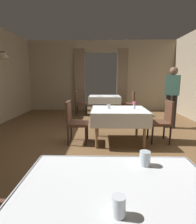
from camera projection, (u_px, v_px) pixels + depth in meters
ground at (100, 144)px, 3.82m from camera, size 10.08×10.08×0.00m
wall_back at (101, 76)px, 7.63m from camera, size 6.40×0.27×3.00m
dining_table_near at (118, 209)px, 1.03m from camera, size 1.26×1.03×0.75m
dining_table_mid at (119, 114)px, 3.83m from camera, size 1.20×1.01×0.75m
dining_table_far at (105, 99)px, 6.67m from camera, size 1.19×0.92×0.75m
chair_mid_left at (74, 120)px, 3.82m from camera, size 0.45×0.44×0.93m
chair_mid_right at (163, 119)px, 3.86m from camera, size 0.44×0.44×0.93m
chair_far_right at (130, 102)px, 6.69m from camera, size 0.44×0.44×0.93m
chair_far_left at (79, 102)px, 6.77m from camera, size 0.44×0.44×0.93m
glass_near_b at (119, 206)px, 0.85m from camera, size 0.07×0.07×0.11m
glass_near_c at (145, 158)px, 1.34m from camera, size 0.08×0.08×0.11m
flower_vase_mid at (134, 105)px, 3.80m from camera, size 0.07×0.07×0.17m
glass_mid_b at (109, 107)px, 3.84m from camera, size 0.08×0.08×0.10m
plate_far_a at (114, 96)px, 6.52m from camera, size 0.22×0.22×0.01m
plate_far_b at (98, 96)px, 6.48m from camera, size 0.24×0.24×0.01m
person_diner_standing_aside at (172, 92)px, 4.87m from camera, size 0.42×0.37×1.72m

